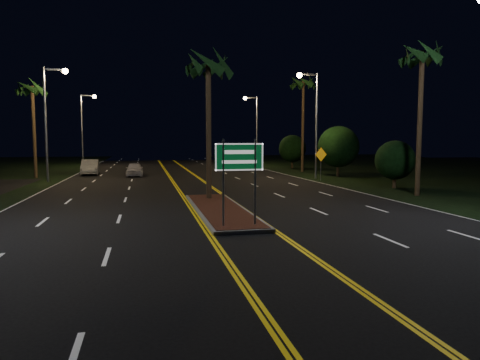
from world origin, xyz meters
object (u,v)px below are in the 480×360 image
object	(u,v)px
palm_median	(208,65)
car_near	(134,168)
streetlight_right_far	(254,122)
shrub_far	(292,149)
palm_right_far	(303,84)
shrub_near	(395,160)
shrub_mid	(338,147)
streetlight_right_mid	(312,113)
car_far	(90,166)
palm_left_far	(32,89)
warning_sign	(321,159)
streetlight_left_far	(85,121)
streetlight_left_mid	(50,111)
highway_sign	(239,165)
median_island	(220,209)
palm_right_near	(422,56)

from	to	relation	value
palm_median	car_near	world-z (taller)	palm_median
streetlight_right_far	shrub_far	size ratio (longest dim) A/B	2.27
palm_right_far	shrub_near	world-z (taller)	palm_right_far
palm_median	shrub_mid	bearing A→B (deg)	43.96
shrub_mid	shrub_far	size ratio (longest dim) A/B	1.17
streetlight_right_mid	car_far	bearing A→B (deg)	154.79
palm_left_far	warning_sign	distance (m)	25.48
streetlight_left_far	shrub_mid	distance (m)	31.85
car_far	streetlight_right_mid	bearing A→B (deg)	-28.88
streetlight_left_mid	streetlight_left_far	distance (m)	20.00
shrub_far	shrub_mid	bearing A→B (deg)	-89.05
streetlight_left_mid	shrub_mid	bearing A→B (deg)	0.00
palm_left_far	palm_right_far	distance (m)	25.72
shrub_far	car_near	size ratio (longest dim) A/B	0.89
warning_sign	shrub_mid	bearing A→B (deg)	31.99
shrub_near	palm_left_far	bearing A→B (deg)	151.97
palm_right_far	car_far	world-z (taller)	palm_right_far
highway_sign	palm_left_far	xyz separation A→B (m)	(-12.80, 25.20, 5.34)
median_island	streetlight_right_mid	size ratio (longest dim) A/B	1.14
median_island	highway_sign	world-z (taller)	highway_sign
palm_right_near	warning_sign	size ratio (longest dim) A/B	3.43
car_near	car_far	distance (m)	5.06
streetlight_left_mid	shrub_far	xyz separation A→B (m)	(24.41, 12.00, -3.32)
highway_sign	car_near	xyz separation A→B (m)	(-4.37, 25.50, -1.66)
shrub_near	car_far	size ratio (longest dim) A/B	0.65
streetlight_left_mid	car_far	world-z (taller)	streetlight_left_mid
median_island	car_far	world-z (taller)	car_far
streetlight_right_far	shrub_near	bearing A→B (deg)	-84.11
palm_right_near	highway_sign	bearing A→B (deg)	-150.05
streetlight_right_far	palm_median	bearing A→B (deg)	-108.62
median_island	palm_left_far	distance (m)	25.76
streetlight_left_far	palm_median	size ratio (longest dim) A/B	1.08
streetlight_left_mid	streetlight_right_mid	size ratio (longest dim) A/B	1.00
streetlight_right_mid	shrub_far	xyz separation A→B (m)	(3.19, 14.00, -3.32)
palm_right_near	palm_right_far	world-z (taller)	palm_right_far
streetlight_left_mid	palm_right_far	xyz separation A→B (m)	(23.41, 6.00, 3.49)
streetlight_right_mid	shrub_near	size ratio (longest dim) A/B	2.73
streetlight_left_far	shrub_near	xyz separation A→B (m)	(24.11, -30.00, -3.71)
median_island	palm_median	distance (m)	8.00
median_island	palm_right_far	distance (m)	27.84
median_island	shrub_mid	xyz separation A→B (m)	(14.00, 17.00, 2.64)
shrub_near	car_far	distance (m)	27.94
streetlight_left_mid	shrub_far	bearing A→B (deg)	26.18
palm_median	car_far	world-z (taller)	palm_median
shrub_far	palm_right_far	bearing A→B (deg)	-99.46
streetlight_left_far	streetlight_right_far	world-z (taller)	same
palm_left_far	car_near	distance (m)	10.97
car_far	palm_median	bearing A→B (deg)	-70.94
streetlight_left_far	palm_right_near	xyz separation A→B (m)	(23.11, -34.00, 2.56)
palm_median	palm_right_near	distance (m)	12.55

